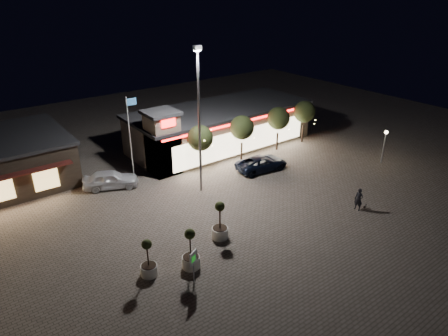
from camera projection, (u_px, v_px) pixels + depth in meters
ground at (241, 241)px, 28.28m from camera, size 90.00×90.00×0.00m
retail_building at (218, 127)px, 44.02m from camera, size 20.40×8.40×6.10m
floodlight_pole at (199, 114)px, 32.24m from camera, size 0.60×0.40×12.38m
flagpole at (131, 133)px, 34.71m from camera, size 0.95×0.10×8.00m
lamp_post_east at (385, 140)px, 39.58m from camera, size 0.36×0.36×3.48m
string_tree_a at (200, 138)px, 36.96m from camera, size 2.42×2.42×4.79m
string_tree_b at (242, 128)px, 39.68m from camera, size 2.42×2.42×4.79m
string_tree_c at (278, 118)px, 42.40m from camera, size 2.42×2.42×4.79m
string_tree_d at (304, 112)px, 44.57m from camera, size 2.42×2.42×4.79m
pickup_truck at (262, 163)px, 38.76m from camera, size 5.45×2.99×1.45m
white_sedan at (110, 179)px, 35.36m from camera, size 5.15×3.66×1.63m
pedestrian at (359, 199)px, 31.81m from camera, size 0.58×0.76×1.86m
dog at (365, 206)px, 32.26m from camera, size 0.49×0.30×0.26m
planter_left at (149, 264)px, 24.65m from camera, size 1.06×1.06×2.61m
planter_mid at (191, 256)px, 25.32m from camera, size 1.17×1.17×2.87m
planter_right at (220, 227)px, 28.29m from camera, size 1.19×1.19×2.92m
valet_sign at (193, 261)px, 23.77m from camera, size 0.69×0.36×2.21m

